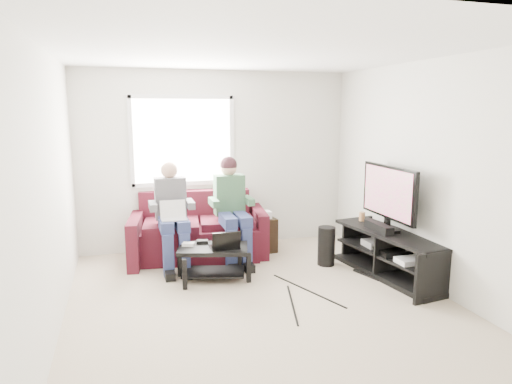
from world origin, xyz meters
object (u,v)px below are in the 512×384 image
subwoofer (326,246)px  end_table (263,233)px  tv_stand (390,256)px  tv (389,194)px  coffee_table (213,255)px  sofa (199,233)px

subwoofer → end_table: end_table is taller
tv_stand → tv: 0.77m
coffee_table → subwoofer: 1.54m
coffee_table → end_table: (0.91, 0.90, -0.03)m
sofa → end_table: size_ratio=3.37×
tv_stand → end_table: (-1.21, 1.40, 0.02)m
tv_stand → coffee_table: bearing=166.6°
end_table → tv: bearing=-47.2°
sofa → subwoofer: 1.78m
sofa → end_table: (0.93, -0.06, -0.06)m
subwoofer → sofa: bearing=150.7°
tv_stand → tv: size_ratio=1.58×
coffee_table → tv: tv is taller
sofa → coffee_table: bearing=-89.3°
end_table → coffee_table: bearing=-135.6°
tv → subwoofer: (-0.58, 0.49, -0.76)m
sofa → end_table: sofa is taller
sofa → tv_stand: size_ratio=1.16×
tv → subwoofer: size_ratio=2.13×
tv_stand → subwoofer: bearing=134.5°
coffee_table → subwoofer: size_ratio=1.80×
coffee_table → end_table: 1.28m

